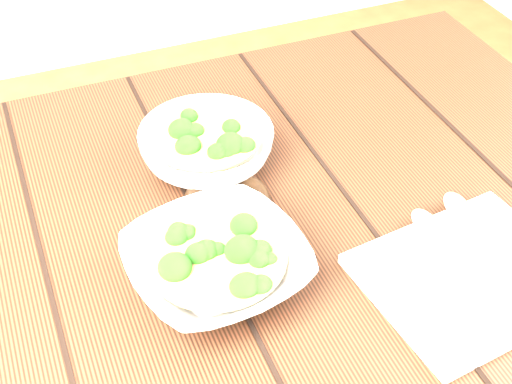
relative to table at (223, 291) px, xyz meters
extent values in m
cube|color=black|center=(0.00, 0.00, 0.10)|extent=(1.20, 0.80, 0.04)
cube|color=black|center=(0.54, 0.34, -0.28)|extent=(0.07, 0.07, 0.71)
imported|color=silver|center=(-0.03, -0.08, 0.14)|extent=(0.23, 0.23, 0.05)
cylinder|color=olive|center=(-0.03, -0.08, 0.16)|extent=(0.16, 0.16, 0.00)
ellipsoid|color=#20771A|center=(-0.01, -0.07, 0.17)|extent=(0.03, 0.03, 0.03)
ellipsoid|color=#20771A|center=(-0.01, -0.05, 0.17)|extent=(0.03, 0.03, 0.03)
ellipsoid|color=#20771A|center=(-0.04, -0.03, 0.17)|extent=(0.03, 0.03, 0.03)
ellipsoid|color=#20771A|center=(-0.05, -0.06, 0.17)|extent=(0.03, 0.03, 0.03)
ellipsoid|color=#20771A|center=(-0.07, -0.08, 0.17)|extent=(0.03, 0.03, 0.03)
ellipsoid|color=#20771A|center=(-0.07, -0.11, 0.17)|extent=(0.03, 0.03, 0.03)
ellipsoid|color=#20771A|center=(-0.04, -0.11, 0.17)|extent=(0.03, 0.03, 0.03)
ellipsoid|color=#20771A|center=(-0.01, -0.12, 0.17)|extent=(0.03, 0.03, 0.03)
ellipsoid|color=#20771A|center=(0.02, -0.10, 0.17)|extent=(0.03, 0.03, 0.03)
imported|color=silver|center=(0.03, 0.13, 0.15)|extent=(0.21, 0.21, 0.06)
cylinder|color=olive|center=(0.03, 0.13, 0.17)|extent=(0.15, 0.15, 0.00)
ellipsoid|color=#20771A|center=(0.05, 0.14, 0.17)|extent=(0.03, 0.03, 0.03)
ellipsoid|color=#20771A|center=(0.03, 0.16, 0.17)|extent=(0.03, 0.03, 0.03)
ellipsoid|color=#20771A|center=(0.00, 0.16, 0.17)|extent=(0.03, 0.03, 0.03)
ellipsoid|color=#20771A|center=(0.01, 0.12, 0.17)|extent=(0.03, 0.03, 0.03)
ellipsoid|color=#20771A|center=(0.02, 0.10, 0.17)|extent=(0.03, 0.03, 0.03)
ellipsoid|color=#20771A|center=(0.06, 0.10, 0.17)|extent=(0.03, 0.03, 0.03)
torus|color=black|center=(0.02, 0.03, 0.13)|extent=(0.12, 0.12, 0.03)
cube|color=#BAB29B|center=(0.25, -0.19, 0.13)|extent=(0.26, 0.22, 0.01)
cylinder|color=#B5B2A0|center=(0.23, -0.20, 0.14)|extent=(0.02, 0.15, 0.01)
ellipsoid|color=#B5B2A0|center=(0.24, -0.10, 0.14)|extent=(0.04, 0.06, 0.01)
cylinder|color=#B5B2A0|center=(0.27, -0.18, 0.14)|extent=(0.04, 0.15, 0.01)
ellipsoid|color=#B5B2A0|center=(0.29, -0.09, 0.14)|extent=(0.04, 0.06, 0.01)
camera|label=1|loc=(-0.20, -0.62, 0.76)|focal=50.00mm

